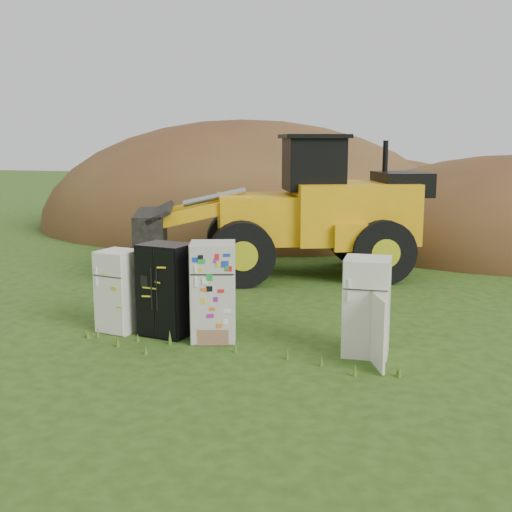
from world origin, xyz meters
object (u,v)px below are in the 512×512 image
Objects in this scene: fridge_leftmost at (119,291)px; fridge_open_door at (367,306)px; fridge_black_side at (167,289)px; wheel_loader at (278,206)px; fridge_sticker at (213,291)px.

fridge_open_door is (4.92, 0.04, 0.06)m from fridge_leftmost.
fridge_black_side is 3.90m from fridge_open_door.
fridge_black_side is 6.21m from wheel_loader.
fridge_black_side is at bearing 10.69° from fridge_leftmost.
fridge_leftmost is 4.92m from fridge_open_door.
wheel_loader is at bearing 84.21° from fridge_leftmost.
fridge_black_side is at bearing 176.28° from fridge_open_door.
fridge_sticker reaches higher than fridge_black_side.
fridge_sticker reaches higher than fridge_open_door.
fridge_black_side is 1.03× the size of fridge_open_door.
fridge_sticker is (2.01, 0.01, 0.13)m from fridge_leftmost.
wheel_loader is at bearing 93.75° from fridge_black_side.
fridge_sticker reaches higher than fridge_leftmost.
wheel_loader reaches higher than fridge_open_door.
fridge_black_side is 0.96× the size of fridge_sticker.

